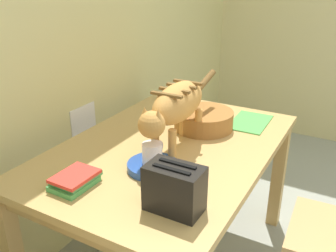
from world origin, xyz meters
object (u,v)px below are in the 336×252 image
(coffee_mug, at_px, (153,153))
(magazine, at_px, (250,122))
(book_stack, at_px, (75,180))
(wicker_basket, at_px, (204,119))
(cat, at_px, (176,106))
(dining_table, at_px, (168,160))
(toaster, at_px, (174,188))
(saucer_bowl, at_px, (152,166))

(coffee_mug, distance_m, magazine, 0.74)
(book_stack, relative_size, wicker_basket, 0.60)
(magazine, bearing_deg, wicker_basket, 133.98)
(coffee_mug, distance_m, wicker_basket, 0.51)
(book_stack, bearing_deg, magazine, -22.36)
(cat, bearing_deg, wicker_basket, -92.95)
(dining_table, distance_m, cat, 0.31)
(coffee_mug, relative_size, wicker_basket, 0.41)
(magazine, relative_size, wicker_basket, 0.95)
(magazine, bearing_deg, toaster, 179.66)
(cat, relative_size, book_stack, 3.80)
(dining_table, xyz_separation_m, wicker_basket, (0.27, -0.06, 0.13))
(coffee_mug, relative_size, toaster, 0.64)
(book_stack, distance_m, wicker_basket, 0.80)
(magazine, height_order, wicker_basket, wicker_basket)
(magazine, height_order, toaster, toaster)
(coffee_mug, bearing_deg, wicker_basket, -0.66)
(saucer_bowl, distance_m, wicker_basket, 0.51)
(book_stack, bearing_deg, coffee_mug, -37.10)
(wicker_basket, height_order, toaster, toaster)
(dining_table, xyz_separation_m, magazine, (0.47, -0.26, 0.09))
(cat, bearing_deg, coffee_mug, 90.02)
(saucer_bowl, xyz_separation_m, toaster, (-0.20, -0.22, 0.07))
(saucer_bowl, distance_m, coffee_mug, 0.06)
(book_stack, bearing_deg, wicker_basket, -14.81)
(saucer_bowl, bearing_deg, book_stack, 142.51)
(saucer_bowl, bearing_deg, dining_table, 13.56)
(magazine, bearing_deg, saucer_bowl, 162.87)
(magazine, xyz_separation_m, wicker_basket, (-0.20, 0.19, 0.05))
(magazine, bearing_deg, dining_table, 149.97)
(coffee_mug, distance_m, toaster, 0.30)
(saucer_bowl, relative_size, book_stack, 1.14)
(wicker_basket, distance_m, toaster, 0.75)
(toaster, bearing_deg, wicker_basket, 16.37)
(cat, height_order, book_stack, cat)
(cat, xyz_separation_m, toaster, (-0.42, -0.22, -0.13))
(dining_table, xyz_separation_m, coffee_mug, (-0.23, -0.06, 0.16))
(wicker_basket, bearing_deg, coffee_mug, 179.34)
(dining_table, height_order, cat, cat)
(wicker_basket, relative_size, toaster, 1.56)
(cat, height_order, saucer_bowl, cat)
(cat, distance_m, toaster, 0.49)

